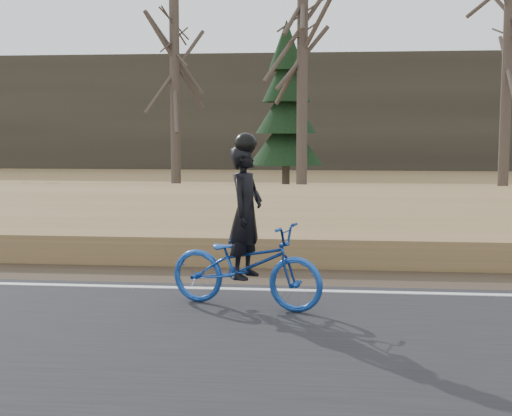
# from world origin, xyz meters

# --- Properties ---
(ground) EXTENTS (120.00, 120.00, 0.00)m
(ground) POSITION_xyz_m (0.00, 0.00, 0.00)
(ground) COLOR #99764E
(ground) RESTS_ON ground
(road) EXTENTS (120.00, 6.00, 0.06)m
(road) POSITION_xyz_m (0.00, -2.50, 0.03)
(road) COLOR black
(road) RESTS_ON ground
(edge_line) EXTENTS (120.00, 0.12, 0.01)m
(edge_line) POSITION_xyz_m (0.00, 0.20, 0.07)
(edge_line) COLOR silver
(edge_line) RESTS_ON road
(shoulder) EXTENTS (120.00, 1.60, 0.04)m
(shoulder) POSITION_xyz_m (0.00, 1.20, 0.02)
(shoulder) COLOR #473A2B
(shoulder) RESTS_ON ground
(embankment) EXTENTS (120.00, 5.00, 0.44)m
(embankment) POSITION_xyz_m (0.00, 4.20, 0.22)
(embankment) COLOR #99764E
(embankment) RESTS_ON ground
(ballast) EXTENTS (120.00, 3.00, 0.45)m
(ballast) POSITION_xyz_m (0.00, 8.00, 0.23)
(ballast) COLOR slate
(ballast) RESTS_ON ground
(railroad) EXTENTS (120.00, 2.40, 0.29)m
(railroad) POSITION_xyz_m (0.00, 8.00, 0.53)
(railroad) COLOR black
(railroad) RESTS_ON ballast
(treeline_backdrop) EXTENTS (120.00, 4.00, 6.00)m
(treeline_backdrop) POSITION_xyz_m (0.00, 30.00, 3.00)
(treeline_backdrop) COLOR #383328
(treeline_backdrop) RESTS_ON ground
(cyclist) EXTENTS (2.01, 1.19, 2.04)m
(cyclist) POSITION_xyz_m (-2.20, -0.69, 0.70)
(cyclist) COLOR #1744A0
(cyclist) RESTS_ON road
(bare_tree_left) EXTENTS (0.36, 0.36, 7.86)m
(bare_tree_left) POSITION_xyz_m (-6.80, 16.85, 3.93)
(bare_tree_left) COLOR brown
(bare_tree_left) RESTS_ON ground
(bare_tree_near_left) EXTENTS (0.36, 0.36, 7.26)m
(bare_tree_near_left) POSITION_xyz_m (-2.09, 14.12, 3.63)
(bare_tree_near_left) COLOR brown
(bare_tree_near_left) RESTS_ON ground
(bare_tree_center) EXTENTS (0.36, 0.36, 8.57)m
(bare_tree_center) POSITION_xyz_m (4.72, 16.17, 4.28)
(bare_tree_center) COLOR brown
(bare_tree_center) RESTS_ON ground
(conifer) EXTENTS (2.60, 2.60, 5.89)m
(conifer) POSITION_xyz_m (-2.73, 16.26, 2.79)
(conifer) COLOR brown
(conifer) RESTS_ON ground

